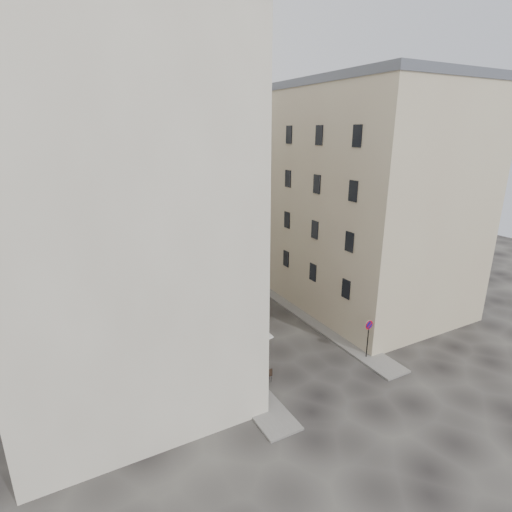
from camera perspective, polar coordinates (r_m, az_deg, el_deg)
ground at (r=29.02m, az=4.62°, el=-13.31°), size 90.00×90.00×0.00m
sidewalk_left at (r=30.32m, az=-6.93°, el=-11.80°), size 2.00×22.00×0.12m
sidewalk_right at (r=33.44m, az=8.40°, el=-8.92°), size 2.00×18.00×0.12m
building_left at (r=24.44m, az=-20.19°, el=5.74°), size 12.20×16.20×20.60m
building_right at (r=34.77m, az=16.65°, el=7.64°), size 12.20×14.20×18.60m
building_back at (r=42.15m, az=-10.53°, el=9.70°), size 18.20×10.20×18.60m
cafe_storefront at (r=27.07m, az=-4.32°, el=-11.17°), size 1.74×7.30×3.50m
stone_steps at (r=38.88m, az=-5.43°, el=-4.36°), size 9.00×3.15×0.80m
bollard_near at (r=26.60m, az=-0.25°, el=-15.06°), size 0.12×0.12×0.98m
bollard_mid at (r=29.30m, az=-3.54°, el=-11.78°), size 0.12×0.12×0.98m
bollard_far at (r=32.15m, az=-6.19°, el=-9.03°), size 0.12×0.12×0.98m
no_parking_sign at (r=28.10m, az=15.78°, el=-10.38°), size 0.65×0.11×2.84m
bistro_table_a at (r=25.52m, az=0.79°, el=-16.81°), size 1.27×0.60×0.89m
bistro_table_b at (r=27.24m, az=-0.85°, el=-14.24°), size 1.41×0.66×0.99m
bistro_table_c at (r=28.10m, az=-1.20°, el=-13.33°), size 1.22×0.57×0.86m
bistro_table_d at (r=30.39m, az=-3.70°, el=-10.85°), size 1.18×0.55×0.83m
bistro_table_e at (r=31.31m, az=-5.63°, el=-9.91°), size 1.30×0.61×0.91m
pedestrian at (r=28.80m, az=-1.66°, el=-11.44°), size 0.78×0.68×1.81m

